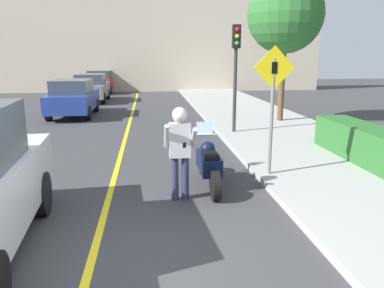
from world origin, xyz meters
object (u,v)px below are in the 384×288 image
(person_biker, at_px, (180,143))
(parked_car_red, at_px, (100,81))
(street_tree, at_px, (285,15))
(motorcycle, at_px, (209,164))
(parked_car_blue, at_px, (73,98))
(crossing_sign, at_px, (273,99))
(parked_car_grey, at_px, (91,88))
(traffic_light, at_px, (236,58))

(person_biker, xyz_separation_m, parked_car_red, (-4.19, 22.37, -0.26))
(street_tree, relative_size, parked_car_red, 1.33)
(motorcycle, bearing_deg, parked_car_blue, 114.65)
(person_biker, height_order, crossing_sign, crossing_sign)
(street_tree, distance_m, parked_car_blue, 9.89)
(motorcycle, relative_size, person_biker, 1.24)
(parked_car_red, bearing_deg, crossing_sign, -73.70)
(street_tree, height_order, parked_car_blue, street_tree)
(crossing_sign, relative_size, parked_car_red, 0.66)
(crossing_sign, bearing_deg, person_biker, -155.37)
(person_biker, xyz_separation_m, parked_car_grey, (-4.01, 16.63, -0.26))
(crossing_sign, distance_m, parked_car_blue, 11.70)
(street_tree, bearing_deg, crossing_sign, -111.26)
(parked_car_blue, bearing_deg, crossing_sign, -58.53)
(traffic_light, distance_m, parked_car_blue, 8.38)
(parked_car_blue, bearing_deg, traffic_light, -38.78)
(crossing_sign, xyz_separation_m, parked_car_blue, (-6.09, 9.94, -0.96))
(person_biker, distance_m, parked_car_red, 22.76)
(traffic_light, bearing_deg, street_tree, 41.27)
(motorcycle, distance_m, person_biker, 1.15)
(parked_car_grey, bearing_deg, parked_car_red, 91.74)
(crossing_sign, relative_size, parked_car_grey, 0.66)
(street_tree, distance_m, parked_car_red, 17.38)
(parked_car_blue, xyz_separation_m, parked_car_grey, (-0.00, 5.74, 0.00))
(parked_car_red, bearing_deg, parked_car_blue, -89.11)
(traffic_light, relative_size, parked_car_blue, 0.85)
(motorcycle, bearing_deg, crossing_sign, 9.84)
(crossing_sign, relative_size, street_tree, 0.50)
(street_tree, relative_size, parked_car_grey, 1.33)
(crossing_sign, height_order, street_tree, street_tree)
(crossing_sign, xyz_separation_m, parked_car_grey, (-6.09, 15.68, -0.96))
(motorcycle, distance_m, crossing_sign, 1.95)
(person_biker, relative_size, parked_car_blue, 0.43)
(motorcycle, xyz_separation_m, traffic_light, (1.70, 5.06, 2.15))
(motorcycle, relative_size, traffic_light, 0.62)
(person_biker, bearing_deg, crossing_sign, 24.63)
(crossing_sign, height_order, parked_car_grey, crossing_sign)
(traffic_light, xyz_separation_m, street_tree, (2.40, 2.11, 1.61))
(parked_car_red, bearing_deg, parked_car_grey, -88.26)
(motorcycle, distance_m, parked_car_blue, 11.22)
(person_biker, height_order, parked_car_red, person_biker)
(crossing_sign, bearing_deg, parked_car_grey, 111.22)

